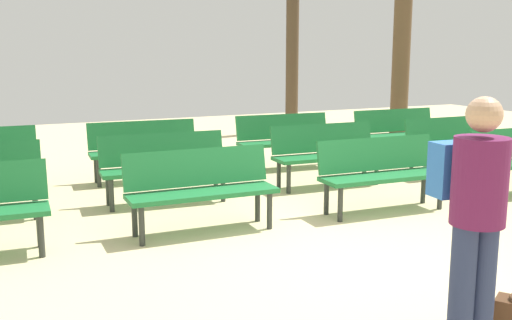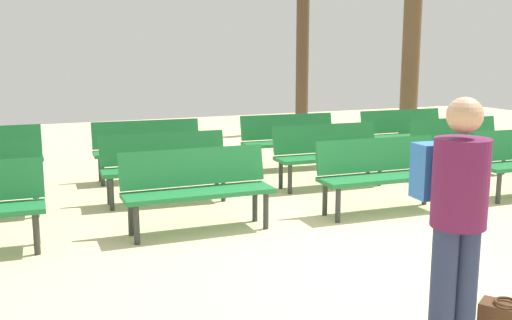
{
  "view_description": "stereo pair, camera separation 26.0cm",
  "coord_description": "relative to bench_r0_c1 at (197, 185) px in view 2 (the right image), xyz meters",
  "views": [
    {
      "loc": [
        -3.1,
        -4.24,
        1.93
      ],
      "look_at": [
        0.0,
        2.48,
        0.55
      ],
      "focal_mm": 41.91,
      "sensor_mm": 36.0,
      "label": 1
    },
    {
      "loc": [
        -2.87,
        -4.35,
        1.93
      ],
      "look_at": [
        0.0,
        2.48,
        0.55
      ],
      "focal_mm": 41.91,
      "sensor_mm": 36.0,
      "label": 2
    }
  ],
  "objects": [
    {
      "name": "bench_r2_c3",
      "position": [
        4.6,
        2.59,
        0.0
      ],
      "size": [
        1.61,
        0.53,
        0.87
      ],
      "rotation": [
        0.0,
        0.0,
        -0.03
      ],
      "color": "#1E7238",
      "rests_on": "ground_plane"
    },
    {
      "name": "bench_r1_c1",
      "position": [
        -0.0,
        1.35,
        0.0
      ],
      "size": [
        1.63,
        0.6,
        0.87
      ],
      "rotation": [
        0.0,
        0.0,
        -0.07
      ],
      "color": "#1E7238",
      "rests_on": "ground_plane"
    },
    {
      "name": "bench_r1_c3",
      "position": [
        4.58,
        1.21,
        0.0
      ],
      "size": [
        1.61,
        0.5,
        0.87
      ],
      "rotation": [
        0.0,
        0.0,
        -0.01
      ],
      "color": "#1E7238",
      "rests_on": "ground_plane"
    },
    {
      "name": "bench_r0_c1",
      "position": [
        0.0,
        0.0,
        0.0
      ],
      "size": [
        1.61,
        0.51,
        0.87
      ],
      "rotation": [
        0.0,
        0.0,
        -0.02
      ],
      "color": "#1E7238",
      "rests_on": "ground_plane"
    },
    {
      "name": "tree_0",
      "position": [
        5.72,
        3.98,
        1.08
      ],
      "size": [
        0.35,
        0.35,
        3.18
      ],
      "color": "brown",
      "rests_on": "ground_plane"
    },
    {
      "name": "bench_r2_c2",
      "position": [
        2.41,
        2.69,
        0.0
      ],
      "size": [
        1.63,
        0.58,
        0.87
      ],
      "rotation": [
        0.0,
        0.0,
        -0.06
      ],
      "color": "#1E7238",
      "rests_on": "ground_plane"
    },
    {
      "name": "bench_r2_c1",
      "position": [
        0.09,
        2.74,
        0.0
      ],
      "size": [
        1.62,
        0.57,
        0.87
      ],
      "rotation": [
        0.0,
        0.0,
        -0.06
      ],
      "color": "#1E7238",
      "rests_on": "ground_plane"
    },
    {
      "name": "tree_1",
      "position": [
        4.63,
        6.61,
        1.21
      ],
      "size": [
        0.3,
        0.3,
        3.42
      ],
      "color": "#4C3A28",
      "rests_on": "ground_plane"
    },
    {
      "name": "bench_r1_c2",
      "position": [
        2.35,
        1.31,
        0.0
      ],
      "size": [
        1.62,
        0.55,
        0.87
      ],
      "rotation": [
        0.0,
        0.0,
        -0.04
      ],
      "color": "#1E7238",
      "rests_on": "ground_plane"
    },
    {
      "name": "bench_r0_c2",
      "position": [
        2.25,
        -0.13,
        0.0
      ],
      "size": [
        1.62,
        0.54,
        0.87
      ],
      "rotation": [
        0.0,
        0.0,
        -0.04
      ],
      "color": "#1E7238",
      "rests_on": "ground_plane"
    },
    {
      "name": "ground_plane",
      "position": [
        1.04,
        -1.63,
        -0.5
      ],
      "size": [
        24.0,
        24.0,
        0.0
      ],
      "primitive_type": "plane",
      "color": "beige"
    },
    {
      "name": "visitor_with_backpack",
      "position": [
        0.71,
        -3.15,
        0.43
      ],
      "size": [
        0.37,
        0.55,
        1.65
      ],
      "rotation": [
        0.0,
        0.0,
        3.05
      ],
      "color": "navy",
      "rests_on": "ground_plane"
    }
  ]
}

